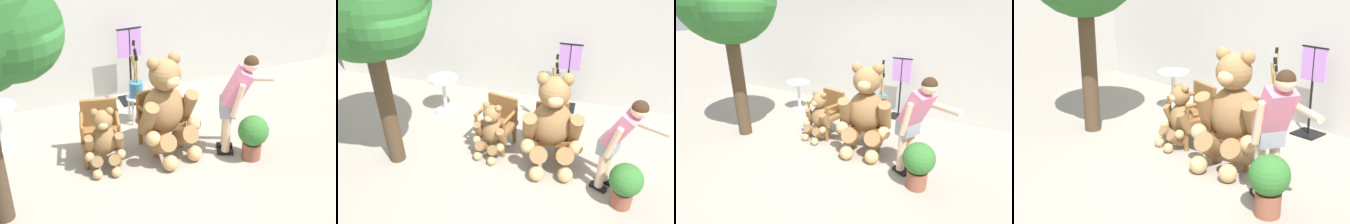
{
  "view_description": "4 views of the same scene",
  "coord_description": "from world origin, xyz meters",
  "views": [
    {
      "loc": [
        -1.71,
        -5.1,
        3.96
      ],
      "look_at": [
        0.33,
        -0.13,
        0.92
      ],
      "focal_mm": 50.0,
      "sensor_mm": 36.0,
      "label": 1
    },
    {
      "loc": [
        0.9,
        -3.78,
        3.48
      ],
      "look_at": [
        -0.25,
        0.32,
        0.8
      ],
      "focal_mm": 35.0,
      "sensor_mm": 36.0,
      "label": 2
    },
    {
      "loc": [
        2.18,
        -3.49,
        2.33
      ],
      "look_at": [
        0.13,
        0.15,
        0.69
      ],
      "focal_mm": 28.0,
      "sensor_mm": 36.0,
      "label": 3
    },
    {
      "loc": [
        4.17,
        -3.94,
        2.58
      ],
      "look_at": [
        -0.09,
        -0.04,
        0.67
      ],
      "focal_mm": 50.0,
      "sensor_mm": 36.0,
      "label": 4
    }
  ],
  "objects": [
    {
      "name": "white_stool",
      "position": [
        0.36,
        1.29,
        0.36
      ],
      "size": [
        0.34,
        0.34,
        0.46
      ],
      "color": "silver",
      "rests_on": "ground"
    },
    {
      "name": "back_wall",
      "position": [
        0.0,
        2.4,
        1.4
      ],
      "size": [
        10.0,
        0.16,
        2.8
      ],
      "primitive_type": "cube",
      "color": "beige",
      "rests_on": "ground"
    },
    {
      "name": "wooden_chair_left",
      "position": [
        -0.45,
        0.53,
        0.46
      ],
      "size": [
        0.66,
        0.63,
        0.86
      ],
      "color": "brown",
      "rests_on": "ground"
    },
    {
      "name": "wooden_chair_right",
      "position": [
        0.45,
        0.53,
        0.46
      ],
      "size": [
        0.66,
        0.63,
        0.86
      ],
      "color": "brown",
      "rests_on": "ground"
    },
    {
      "name": "person_visitor",
      "position": [
        1.39,
        -0.07,
        0.91
      ],
      "size": [
        0.85,
        0.48,
        1.54
      ],
      "color": "black",
      "rests_on": "ground"
    },
    {
      "name": "round_side_table",
      "position": [
        -1.77,
        1.28,
        0.45
      ],
      "size": [
        0.56,
        0.56,
        0.72
      ],
      "color": "silver",
      "rests_on": "ground"
    },
    {
      "name": "ground_plane",
      "position": [
        0.0,
        0.0,
        0.0
      ],
      "size": [
        60.0,
        60.0,
        0.0
      ],
      "primitive_type": "plane",
      "color": "gray"
    },
    {
      "name": "teddy_bear_small",
      "position": [
        -0.47,
        0.24,
        0.46
      ],
      "size": [
        0.58,
        0.58,
        0.93
      ],
      "color": "olive",
      "rests_on": "ground"
    },
    {
      "name": "brush_bucket",
      "position": [
        0.36,
        1.29,
        0.66
      ],
      "size": [
        0.22,
        0.22,
        0.96
      ],
      "color": "teal",
      "rests_on": "white_stool"
    },
    {
      "name": "potted_plant",
      "position": [
        1.56,
        -0.34,
        0.4
      ],
      "size": [
        0.44,
        0.44,
        0.68
      ],
      "color": "brown",
      "rests_on": "ground"
    },
    {
      "name": "teddy_bear_large",
      "position": [
        0.48,
        0.26,
        0.75
      ],
      "size": [
        0.96,
        0.95,
        1.54
      ],
      "color": "olive",
      "rests_on": "ground"
    },
    {
      "name": "clothing_display_stand",
      "position": [
        0.51,
        2.03,
        0.72
      ],
      "size": [
        0.44,
        0.4,
        1.36
      ],
      "color": "black",
      "rests_on": "ground"
    }
  ]
}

